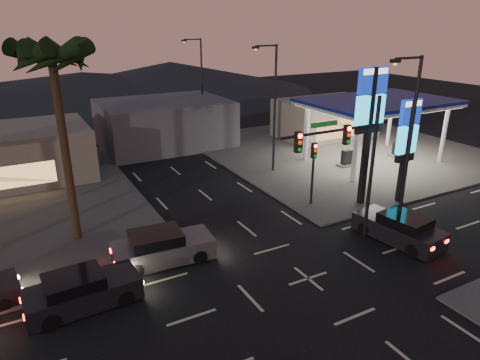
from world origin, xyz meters
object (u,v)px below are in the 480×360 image
pylon_sign_short (407,136)px  car_lane_b_front (162,248)px  gas_station (378,104)px  pylon_sign_tall (370,110)px  traffic_signal_mast (349,153)px  suv_station (400,229)px  car_lane_a_front (81,291)px

pylon_sign_short → car_lane_b_front: bearing=178.7°
pylon_sign_short → gas_station: bearing=56.3°
gas_station → pylon_sign_short: size_ratio=1.74×
pylon_sign_short → car_lane_b_front: size_ratio=1.32×
gas_station → pylon_sign_tall: (-7.50, -6.50, 1.31)m
traffic_signal_mast → suv_station: 5.54m
gas_station → pylon_sign_tall: 10.01m
traffic_signal_mast → car_lane_b_front: bearing=162.9°
car_lane_a_front → car_lane_b_front: (4.24, 1.88, 0.05)m
pylon_sign_short → car_lane_b_front: 17.03m
suv_station → car_lane_a_front: bearing=171.9°
traffic_signal_mast → pylon_sign_short: bearing=19.1°
gas_station → pylon_sign_short: pylon_sign_short is taller
car_lane_a_front → suv_station: 16.71m
pylon_sign_tall → traffic_signal_mast: 6.02m
suv_station → gas_station: bearing=50.8°
pylon_sign_tall → suv_station: pylon_sign_tall is taller
suv_station → car_lane_b_front: bearing=161.0°
pylon_sign_tall → suv_station: size_ratio=1.76×
pylon_sign_tall → traffic_signal_mast: pylon_sign_tall is taller
traffic_signal_mast → car_lane_a_front: traffic_signal_mast is taller
car_lane_a_front → suv_station: suv_station is taller
gas_station → traffic_signal_mast: traffic_signal_mast is taller
traffic_signal_mast → car_lane_b_front: (-9.33, 2.88, -4.45)m
traffic_signal_mast → car_lane_a_front: size_ratio=1.62×
pylon_sign_short → traffic_signal_mast: (-7.24, -2.51, 0.57)m
gas_station → car_lane_a_front: bearing=-160.7°
car_lane_b_front → car_lane_a_front: bearing=-156.0°
gas_station → pylon_sign_short: 9.02m
gas_station → suv_station: gas_station is taller
pylon_sign_short → car_lane_a_front: (-20.81, -1.52, -3.92)m
pylon_sign_short → traffic_signal_mast: size_ratio=0.88×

